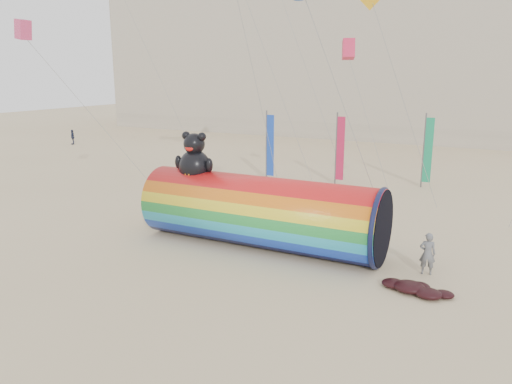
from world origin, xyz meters
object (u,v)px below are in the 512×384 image
at_px(windsock_assembly, 260,210).
at_px(kite_handler, 427,254).
at_px(fabric_bundle, 415,288).
at_px(hotel_building, 325,53).

height_order(windsock_assembly, kite_handler, windsock_assembly).
distance_m(kite_handler, fabric_bundle, 2.13).
xyz_separation_m(windsock_assembly, fabric_bundle, (7.39, -2.01, -1.56)).
bearing_deg(kite_handler, fabric_bundle, 76.22).
distance_m(hotel_building, fabric_bundle, 52.27).
distance_m(hotel_building, windsock_assembly, 47.65).
relative_size(hotel_building, kite_handler, 34.72).
xyz_separation_m(hotel_building, kite_handler, (20.49, -45.02, -9.44)).
bearing_deg(fabric_bundle, hotel_building, 113.46).
relative_size(windsock_assembly, fabric_bundle, 4.33).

